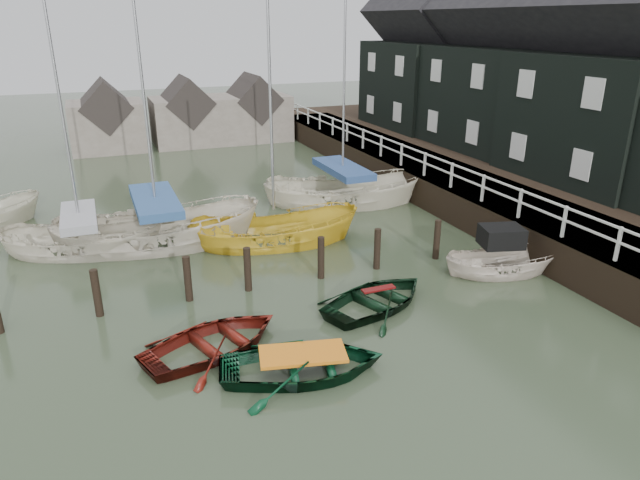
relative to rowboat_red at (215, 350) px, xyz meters
name	(u,v)px	position (x,y,z in m)	size (l,w,h in m)	color
ground	(321,329)	(2.89, -0.01, 0.00)	(120.00, 120.00, 0.00)	#2C3622
pier	(427,179)	(12.37, 9.99, 0.71)	(3.04, 32.00, 2.70)	black
land_strip	(519,182)	(17.89, 9.99, 0.00)	(14.00, 38.00, 1.50)	black
quay_houses	(555,68)	(17.88, 8.64, 5.68)	(6.52, 28.14, 10.01)	black
mooring_pilings	(251,275)	(1.77, 2.99, 0.50)	(13.72, 0.22, 1.80)	black
far_sheds	(185,116)	(3.72, 25.99, 1.86)	(14.00, 4.08, 4.39)	#665B51
rowboat_red	(215,350)	(0.00, 0.00, 0.00)	(2.66, 3.73, 0.77)	#54120C
rowboat_green	(303,374)	(1.70, -1.80, 0.00)	(2.75, 3.85, 0.80)	black
rowboat_dkgreen	(378,306)	(4.89, 0.57, 0.00)	(2.62, 3.66, 0.76)	black
motorboat	(501,270)	(9.69, 1.11, 0.12)	(4.07, 2.40, 2.29)	beige
sailboat_a	(84,251)	(-2.95, 8.14, 0.07)	(6.13, 4.00, 11.30)	beige
sailboat_b	(160,243)	(-0.35, 7.87, 0.06)	(7.72, 3.77, 12.87)	beige
sailboat_c	(275,243)	(3.64, 6.48, 0.01)	(6.59, 3.55, 10.66)	gold
sailboat_d	(342,202)	(7.95, 9.96, 0.06)	(7.52, 4.85, 12.51)	beige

